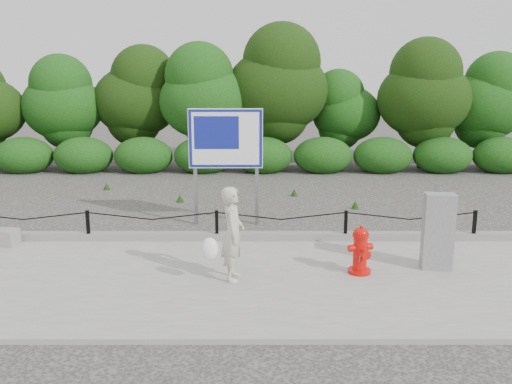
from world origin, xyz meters
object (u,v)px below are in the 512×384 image
object	(u,v)px
pedestrian	(231,235)
utility_cabinet	(438,231)
fire_hydrant	(360,251)
advertising_sign	(225,144)

from	to	relation	value
pedestrian	utility_cabinet	world-z (taller)	pedestrian
fire_hydrant	utility_cabinet	bearing A→B (deg)	-7.10
fire_hydrant	pedestrian	xyz separation A→B (m)	(-2.08, -0.27, 0.35)
utility_cabinet	advertising_sign	bearing A→B (deg)	147.26
utility_cabinet	advertising_sign	xyz separation A→B (m)	(-3.65, 2.92, 1.07)
pedestrian	advertising_sign	xyz separation A→B (m)	(-0.26, 3.41, 0.98)
pedestrian	advertising_sign	bearing A→B (deg)	6.13
fire_hydrant	utility_cabinet	distance (m)	1.35
fire_hydrant	advertising_sign	bearing A→B (deg)	110.15
fire_hydrant	pedestrian	distance (m)	2.13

